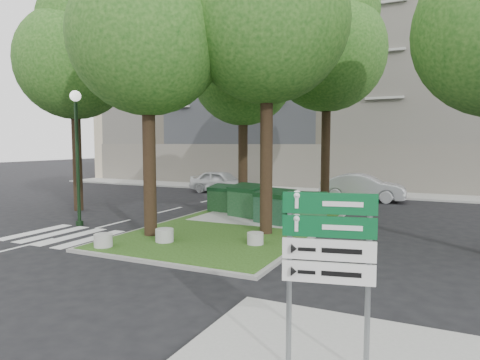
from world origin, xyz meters
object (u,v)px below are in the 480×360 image
Objects in this scene: tree_median_far at (329,41)px; dumpster_c at (274,207)px; litter_bin at (317,205)px; tree_median_near_left at (150,22)px; bollard_left at (103,240)px; bollard_right at (255,238)px; bollard_mid at (164,235)px; tree_median_mid at (245,64)px; dumpster_a at (224,198)px; tree_street_left at (76,51)px; car_silver at (363,187)px; car_white at (221,182)px; tree_median_near_right at (270,4)px; dumpster_d at (309,210)px; directional_sign at (328,254)px; dumpster_b at (247,201)px; street_lamp at (77,141)px.

dumpster_c is (-0.70, -5.64, -7.55)m from tree_median_far.
litter_bin is (0.88, 3.13, -0.28)m from dumpster_c.
dumpster_c is at bearing 52.21° from tree_median_near_left.
bollard_left is at bearing -115.07° from litter_bin.
bollard_mid is at bearing -161.48° from bollard_right.
dumpster_a is at bearing -129.59° from tree_median_mid.
tree_street_left is 16.68m from car_silver.
tree_median_near_right is at bearing -139.77° from car_white.
tree_median_near_right is 7.47m from dumpster_c.
dumpster_d is 10.60m from directional_sign.
dumpster_b reaches higher than bollard_mid.
car_white is at bearing 110.65° from bollard_mid.
dumpster_d reaches higher than bollard_right.
tree_street_left reaches higher than bollard_left.
car_silver is (9.00, 12.35, -2.59)m from street_lamp.
directional_sign is 19.37m from car_silver.
bollard_mid is at bearing -154.25° from car_white.
tree_median_far reaches higher than tree_median_near_left.
bollard_mid is (7.94, -4.19, -7.32)m from tree_street_left.
bollard_mid is (0.44, -7.19, -6.65)m from tree_median_mid.
bollard_left is at bearing -100.01° from tree_median_near_left.
tree_median_far is at bearing 79.33° from dumpster_b.
dumpster_c is at bearing 2.09° from tree_street_left.
dumpster_d is at bearing 40.98° from tree_median_near_left.
dumpster_c is at bearing 24.79° from street_lamp.
litter_bin is (-0.54, 3.16, -0.24)m from dumpster_d.
tree_median_mid is 1.87× the size of street_lamp.
dumpster_b is at bearing -22.26° from dumpster_a.
dumpster_d is (4.41, 3.83, -6.58)m from tree_median_near_left.
street_lamp is (-3.89, -5.06, 2.64)m from dumpster_a.
tree_median_mid is at bearing 106.35° from directional_sign.
dumpster_c is 0.36× the size of car_silver.
car_silver is at bearing 73.75° from bollard_mid.
dumpster_c reaches higher than dumpster_d.
bollard_right is 2.95m from bollard_mid.
bollard_right is at bearing 18.52° from bollard_mid.
dumpster_b is 3.17m from dumpster_d.
dumpster_a is (-3.70, 3.65, -7.27)m from tree_median_near_right.
tree_median_near_left is at bearing 157.30° from car_silver.
bollard_right is at bearing -60.37° from dumpster_c.
litter_bin is at bearing 92.94° from directional_sign.
car_silver is (11.91, 9.44, -6.88)m from tree_street_left.
tree_median_near_left is 2.25× the size of car_silver.
tree_median_far reaches higher than dumpster_a.
tree_median_mid is 6.36× the size of dumpster_d.
litter_bin is (3.87, 7.00, -6.82)m from tree_median_near_left.
street_lamp is (-3.73, 2.65, 3.04)m from bollard_left.
tree_median_far is at bearing 84.50° from dumpster_d.
tree_median_mid reaches higher than bollard_left.
tree_median_near_left is 4.09m from tree_median_near_right.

